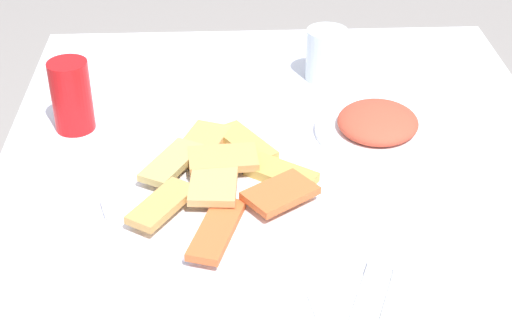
{
  "coord_description": "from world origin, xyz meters",
  "views": [
    {
      "loc": [
        1.01,
        -0.09,
        1.42
      ],
      "look_at": [
        0.03,
        -0.05,
        0.77
      ],
      "focal_mm": 54.78,
      "sensor_mm": 36.0,
      "label": 1
    }
  ],
  "objects_px": {
    "dining_table": "(284,209)",
    "salad_plate_greens": "(377,125)",
    "soda_can": "(71,96)",
    "drinking_glass": "(326,54)",
    "fork": "(358,313)",
    "paper_napkin": "(372,315)",
    "spoon": "(387,312)",
    "pide_platter": "(215,184)"
  },
  "relations": [
    {
      "from": "dining_table",
      "to": "salad_plate_greens",
      "type": "distance_m",
      "value": 0.21
    },
    {
      "from": "pide_platter",
      "to": "drinking_glass",
      "type": "xyz_separation_m",
      "value": [
        -0.35,
        0.21,
        0.04
      ]
    },
    {
      "from": "dining_table",
      "to": "salad_plate_greens",
      "type": "bearing_deg",
      "value": 119.76
    },
    {
      "from": "dining_table",
      "to": "paper_napkin",
      "type": "relative_size",
      "value": 7.51
    },
    {
      "from": "paper_napkin",
      "to": "spoon",
      "type": "bearing_deg",
      "value": 90.0
    },
    {
      "from": "soda_can",
      "to": "dining_table",
      "type": "bearing_deg",
      "value": 68.99
    },
    {
      "from": "pide_platter",
      "to": "soda_can",
      "type": "height_order",
      "value": "soda_can"
    },
    {
      "from": "fork",
      "to": "paper_napkin",
      "type": "bearing_deg",
      "value": 111.52
    },
    {
      "from": "salad_plate_greens",
      "to": "drinking_glass",
      "type": "xyz_separation_m",
      "value": [
        -0.2,
        -0.06,
        0.03
      ]
    },
    {
      "from": "fork",
      "to": "drinking_glass",
      "type": "bearing_deg",
      "value": -161.7
    },
    {
      "from": "salad_plate_greens",
      "to": "spoon",
      "type": "height_order",
      "value": "salad_plate_greens"
    },
    {
      "from": "salad_plate_greens",
      "to": "fork",
      "type": "height_order",
      "value": "salad_plate_greens"
    },
    {
      "from": "salad_plate_greens",
      "to": "paper_napkin",
      "type": "relative_size",
      "value": 1.51
    },
    {
      "from": "drinking_glass",
      "to": "fork",
      "type": "relative_size",
      "value": 0.5
    },
    {
      "from": "drinking_glass",
      "to": "fork",
      "type": "distance_m",
      "value": 0.63
    },
    {
      "from": "paper_napkin",
      "to": "salad_plate_greens",
      "type": "bearing_deg",
      "value": 169.32
    },
    {
      "from": "salad_plate_greens",
      "to": "spoon",
      "type": "bearing_deg",
      "value": -8.3
    },
    {
      "from": "drinking_glass",
      "to": "salad_plate_greens",
      "type": "bearing_deg",
      "value": 17.13
    },
    {
      "from": "pide_platter",
      "to": "spoon",
      "type": "distance_m",
      "value": 0.34
    },
    {
      "from": "drinking_glass",
      "to": "soda_can",
      "type": "bearing_deg",
      "value": -69.86
    },
    {
      "from": "pide_platter",
      "to": "drinking_glass",
      "type": "relative_size",
      "value": 3.64
    },
    {
      "from": "drinking_glass",
      "to": "paper_napkin",
      "type": "relative_size",
      "value": 0.71
    },
    {
      "from": "salad_plate_greens",
      "to": "soda_can",
      "type": "xyz_separation_m",
      "value": [
        -0.04,
        -0.5,
        0.05
      ]
    },
    {
      "from": "salad_plate_greens",
      "to": "paper_napkin",
      "type": "distance_m",
      "value": 0.43
    },
    {
      "from": "salad_plate_greens",
      "to": "paper_napkin",
      "type": "height_order",
      "value": "salad_plate_greens"
    },
    {
      "from": "spoon",
      "to": "drinking_glass",
      "type": "bearing_deg",
      "value": -158.56
    },
    {
      "from": "drinking_glass",
      "to": "paper_napkin",
      "type": "height_order",
      "value": "drinking_glass"
    },
    {
      "from": "soda_can",
      "to": "pide_platter",
      "type": "bearing_deg",
      "value": 50.47
    },
    {
      "from": "fork",
      "to": "spoon",
      "type": "relative_size",
      "value": 1.18
    },
    {
      "from": "soda_can",
      "to": "salad_plate_greens",
      "type": "bearing_deg",
      "value": 85.4
    },
    {
      "from": "salad_plate_greens",
      "to": "soda_can",
      "type": "bearing_deg",
      "value": -94.6
    },
    {
      "from": "paper_napkin",
      "to": "fork",
      "type": "relative_size",
      "value": 0.71
    },
    {
      "from": "pide_platter",
      "to": "paper_napkin",
      "type": "relative_size",
      "value": 2.57
    },
    {
      "from": "pide_platter",
      "to": "soda_can",
      "type": "relative_size",
      "value": 2.9
    },
    {
      "from": "salad_plate_greens",
      "to": "spoon",
      "type": "relative_size",
      "value": 1.26
    },
    {
      "from": "pide_platter",
      "to": "drinking_glass",
      "type": "distance_m",
      "value": 0.41
    },
    {
      "from": "soda_can",
      "to": "paper_napkin",
      "type": "xyz_separation_m",
      "value": [
        0.46,
        0.42,
        -0.06
      ]
    },
    {
      "from": "salad_plate_greens",
      "to": "spoon",
      "type": "distance_m",
      "value": 0.43
    },
    {
      "from": "dining_table",
      "to": "pide_platter",
      "type": "relative_size",
      "value": 2.92
    },
    {
      "from": "soda_can",
      "to": "drinking_glass",
      "type": "xyz_separation_m",
      "value": [
        -0.16,
        0.44,
        -0.01
      ]
    },
    {
      "from": "drinking_glass",
      "to": "spoon",
      "type": "xyz_separation_m",
      "value": [
        0.62,
        0.0,
        -0.04
      ]
    },
    {
      "from": "dining_table",
      "to": "soda_can",
      "type": "xyz_separation_m",
      "value": [
        -0.13,
        -0.34,
        0.14
      ]
    }
  ]
}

